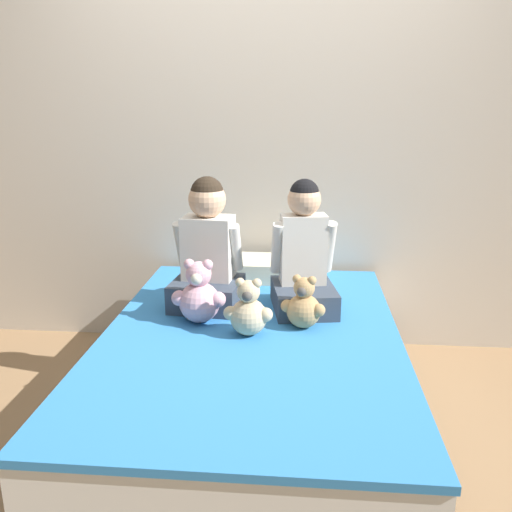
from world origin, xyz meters
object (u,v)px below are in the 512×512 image
child_on_left (208,251)px  teddy_bear_held_by_right_child (304,306)px  bed (251,383)px  teddy_bear_held_by_left_child (199,296)px  child_on_right (304,257)px  teddy_bear_between_children (248,311)px  pillow_at_headboard (264,268)px

child_on_left → teddy_bear_held_by_right_child: child_on_left is taller
bed → teddy_bear_held_by_right_child: teddy_bear_held_by_right_child is taller
child_on_left → teddy_bear_held_by_left_child: bearing=-85.1°
child_on_right → teddy_bear_between_children: child_on_right is taller
teddy_bear_held_by_left_child → teddy_bear_held_by_right_child: teddy_bear_held_by_left_child is taller
child_on_right → teddy_bear_between_children: size_ratio=2.46×
teddy_bear_held_by_right_child → pillow_at_headboard: 0.73m
child_on_right → bed: bearing=-133.8°
teddy_bear_held_by_right_child → pillow_at_headboard: bearing=123.6°
bed → teddy_bear_between_children: bearing=-115.7°
bed → pillow_at_headboard: size_ratio=3.99×
teddy_bear_held_by_right_child → child_on_right: bearing=106.5°
bed → child_on_right: bearing=55.7°
child_on_left → pillow_at_headboard: child_on_left is taller
teddy_bear_held_by_left_child → teddy_bear_between_children: teddy_bear_held_by_left_child is taller
child_on_right → teddy_bear_between_children: 0.44m
teddy_bear_held_by_right_child → pillow_at_headboard: size_ratio=0.51×
child_on_left → child_on_right: 0.47m
teddy_bear_between_children → child_on_left: bearing=125.9°
pillow_at_headboard → child_on_left: bearing=-118.7°
child_on_left → teddy_bear_held_by_right_child: 0.56m
teddy_bear_held_by_left_child → bed: bearing=-21.7°
child_on_left → teddy_bear_held_by_right_child: size_ratio=2.62×
teddy_bear_held_by_left_child → teddy_bear_held_by_right_child: 0.48m
child_on_left → teddy_bear_held_by_right_child: bearing=-21.8°
child_on_right → teddy_bear_held_by_right_child: 0.29m
pillow_at_headboard → teddy_bear_between_children: bearing=-90.7°
bed → pillow_at_headboard: pillow_at_headboard is taller
child_on_right → teddy_bear_held_by_right_child: bearing=-98.4°
teddy_bear_held_by_right_child → pillow_at_headboard: (-0.23, 0.69, -0.05)m
child_on_left → teddy_bear_between_children: 0.45m
teddy_bear_held_by_right_child → teddy_bear_between_children: bearing=-141.7°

